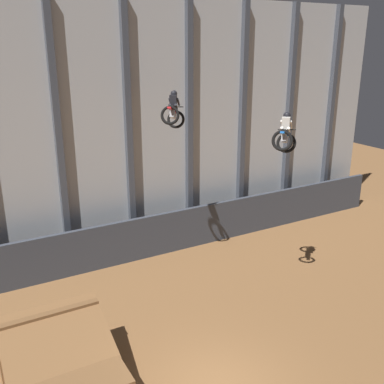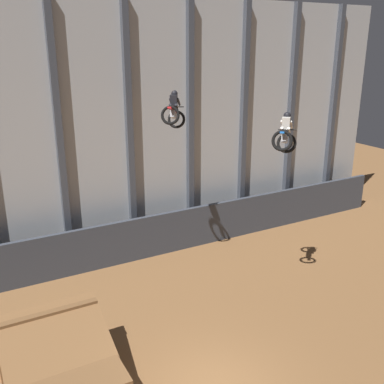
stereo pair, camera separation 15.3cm
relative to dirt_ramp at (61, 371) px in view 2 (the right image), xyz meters
name	(u,v)px [view 2 (the right image)]	position (x,y,z in m)	size (l,w,h in m)	color
arena_back_wall	(95,135)	(3.73, 7.81, 4.96)	(32.00, 0.40, 11.34)	#ADB2B7
lower_barrier	(110,245)	(3.73, 6.65, 0.28)	(31.36, 0.20, 1.99)	#383D47
dirt_ramp	(61,371)	(0.00, 0.00, 0.00)	(2.95, 4.90, 2.11)	brown
rider_bike_left_air	(174,112)	(6.20, 5.19, 6.10)	(1.57, 1.76, 1.61)	black
rider_bike_right_air	(285,136)	(8.72, 1.43, 5.55)	(1.71, 1.65, 1.61)	black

